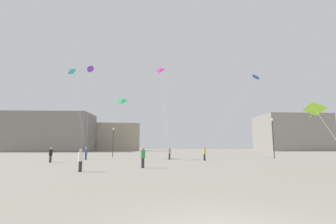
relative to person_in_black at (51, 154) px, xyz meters
The scene contains 17 objects.
person_in_black is the anchor object (origin of this frame).
person_in_grey 14.86m from the person_in_black, 20.41° to the left, with size 0.37×0.37×1.71m.
person_in_green 13.20m from the person_in_black, 34.64° to the right, with size 0.39×0.39×1.80m.
person_in_blue 6.16m from the person_in_black, 66.83° to the left, with size 0.36×0.36×1.66m.
person_in_yellow 18.56m from the person_in_black, ahead, with size 0.39×0.39×1.78m.
person_in_white 12.31m from the person_in_black, 58.34° to the right, with size 0.36×0.36×1.66m.
kite_magenta_delta 23.14m from the person_in_black, 45.91° to the left, with size 1.96×8.74×14.51m.
kite_violet_diamond 14.22m from the person_in_black, 72.44° to the left, with size 1.30×1.86×12.50m.
kite_cyan_delta 15.46m from the person_in_black, 97.98° to the left, with size 4.36×4.38×12.64m.
kite_emerald_delta 10.62m from the person_in_black, 26.19° to the left, with size 5.63×2.44×6.90m.
kite_cobalt_diamond 29.67m from the person_in_black, 11.86° to the left, with size 9.27×3.53×11.28m.
kite_lime_delta 27.58m from the person_in_black, 18.21° to the right, with size 3.31×7.13×4.23m.
building_left_hall 59.97m from the person_in_black, 113.26° to the left, with size 27.87×14.87×12.75m.
building_centre_hall 67.79m from the person_in_black, 94.74° to the left, with size 23.59×10.50×10.59m.
building_right_hall 93.48m from the person_in_black, 44.61° to the left, with size 24.76×17.52×14.10m.
lamppost_east 14.64m from the person_in_black, 70.83° to the left, with size 0.36×0.36×4.99m.
lamppost_west 30.46m from the person_in_black, 12.71° to the left, with size 0.36×0.36×6.00m.
Camera 1 is at (-1.56, -5.37, 1.85)m, focal length 26.00 mm.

